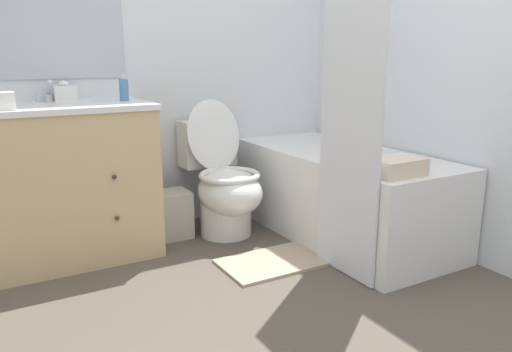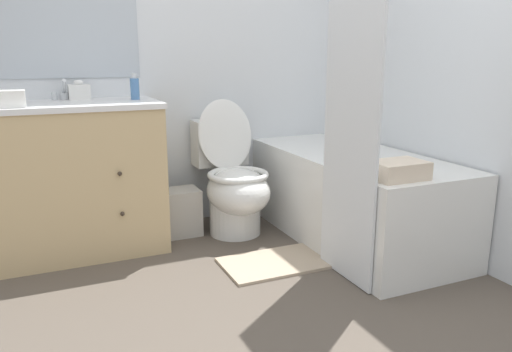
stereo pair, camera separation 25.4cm
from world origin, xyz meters
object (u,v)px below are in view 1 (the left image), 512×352
object	(u,v)px
bathtub	(342,193)
tissue_box	(65,93)
wastebasket	(170,215)
bath_mat	(273,262)
bath_towel_folded	(396,167)
sink_faucet	(49,95)
vanity_cabinet	(62,182)
toilet	(224,185)
soap_dispenser	(124,89)

from	to	relation	value
bathtub	tissue_box	world-z (taller)	tissue_box
wastebasket	bath_mat	distance (m)	0.77
wastebasket	bath_towel_folded	xyz separation A→B (m)	(0.79, -1.10, 0.43)
sink_faucet	bath_mat	bearing A→B (deg)	-41.08
vanity_cabinet	bathtub	bearing A→B (deg)	-16.99
bathtub	bath_mat	distance (m)	0.69
toilet	bathtub	size ratio (longest dim) A/B	0.56
bathtub	wastebasket	distance (m)	1.08
vanity_cabinet	bath_towel_folded	size ratio (longest dim) A/B	3.72
bathtub	wastebasket	world-z (taller)	bathtub
wastebasket	tissue_box	xyz separation A→B (m)	(-0.53, 0.16, 0.76)
bathtub	soap_dispenser	xyz separation A→B (m)	(-1.20, 0.50, 0.66)
bath_towel_folded	bath_mat	world-z (taller)	bath_towel_folded
sink_faucet	soap_dispenser	size ratio (longest dim) A/B	0.94
wastebasket	bath_towel_folded	distance (m)	1.42
sink_faucet	wastebasket	xyz separation A→B (m)	(0.62, -0.16, -0.75)
soap_dispenser	bath_mat	size ratio (longest dim) A/B	0.27
vanity_cabinet	soap_dispenser	xyz separation A→B (m)	(0.38, 0.02, 0.49)
bathtub	wastebasket	bearing A→B (deg)	152.64
soap_dispenser	bath_towel_folded	xyz separation A→B (m)	(1.03, -1.11, -0.35)
wastebasket	bath_mat	xyz separation A→B (m)	(0.34, -0.67, -0.14)
bath_mat	toilet	bearing A→B (deg)	91.68
vanity_cabinet	bath_mat	xyz separation A→B (m)	(0.96, -0.66, -0.43)
toilet	bath_towel_folded	size ratio (longest dim) A/B	3.20
tissue_box	soap_dispenser	world-z (taller)	soap_dispenser
vanity_cabinet	wastebasket	size ratio (longest dim) A/B	3.34
sink_faucet	toilet	world-z (taller)	sink_faucet
toilet	soap_dispenser	distance (m)	0.84
tissue_box	bath_towel_folded	world-z (taller)	tissue_box
wastebasket	soap_dispenser	world-z (taller)	soap_dispenser
sink_faucet	bath_mat	world-z (taller)	sink_faucet
soap_dispenser	vanity_cabinet	bearing A→B (deg)	-176.32
vanity_cabinet	wastebasket	xyz separation A→B (m)	(0.62, 0.01, -0.29)
soap_dispenser	bath_towel_folded	bearing A→B (deg)	-47.21
sink_faucet	bath_towel_folded	world-z (taller)	sink_faucet
vanity_cabinet	sink_faucet	bearing A→B (deg)	90.00
bath_mat	bath_towel_folded	bearing A→B (deg)	-43.80
bath_mat	soap_dispenser	bearing A→B (deg)	130.44
wastebasket	bath_towel_folded	world-z (taller)	bath_towel_folded
toilet	wastebasket	world-z (taller)	toilet
bathtub	tissue_box	distance (m)	1.75
vanity_cabinet	toilet	bearing A→B (deg)	-5.41
sink_faucet	wastebasket	distance (m)	0.99
soap_dispenser	bath_mat	world-z (taller)	soap_dispenser
vanity_cabinet	tissue_box	xyz separation A→B (m)	(0.08, 0.18, 0.47)
sink_faucet	bathtub	size ratio (longest dim) A/B	0.09
vanity_cabinet	wastebasket	bearing A→B (deg)	1.36
wastebasket	sink_faucet	bearing A→B (deg)	165.09
wastebasket	vanity_cabinet	bearing A→B (deg)	-178.64
soap_dispenser	bath_mat	distance (m)	1.28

